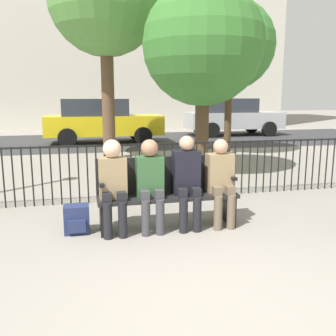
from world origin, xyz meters
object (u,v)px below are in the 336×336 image
object	(u,v)px
seated_person_1	(150,180)
backpack	(77,219)
tree_1	(230,45)
parked_car_0	(102,120)
parked_car_1	(232,116)
park_bench	(167,190)
seated_person_0	(113,181)
seated_person_2	(187,178)
seated_person_3	(221,178)
tree_0	(203,45)

from	to	relation	value
seated_person_1	backpack	bearing A→B (deg)	172.50
seated_person_1	tree_1	world-z (taller)	tree_1
tree_1	parked_car_0	world-z (taller)	tree_1
parked_car_0	parked_car_1	world-z (taller)	same
park_bench	backpack	bearing A→B (deg)	-179.55
seated_person_0	seated_person_2	world-z (taller)	seated_person_2
park_bench	parked_car_1	size ratio (longest dim) A/B	0.43
seated_person_1	seated_person_2	size ratio (longest dim) A/B	0.97
seated_person_1	parked_car_0	distance (m)	9.47
tree_1	parked_car_0	distance (m)	5.48
park_bench	seated_person_1	world-z (taller)	seated_person_1
seated_person_1	park_bench	bearing A→B (deg)	28.55
backpack	seated_person_3	bearing A→B (deg)	-3.77
seated_person_3	parked_car_0	distance (m)	9.54
seated_person_0	tree_1	bearing A→B (deg)	57.02
backpack	parked_car_1	distance (m)	12.86
seated_person_2	seated_person_3	world-z (taller)	seated_person_2
parked_car_1	parked_car_0	bearing A→B (deg)	-163.78
backpack	tree_1	world-z (taller)	tree_1
tree_0	seated_person_1	bearing A→B (deg)	-117.76
seated_person_1	parked_car_1	world-z (taller)	parked_car_1
backpack	parked_car_0	xyz separation A→B (m)	(0.80, 9.35, 0.67)
parked_car_0	parked_car_1	distance (m)	6.02
seated_person_0	seated_person_2	bearing A→B (deg)	0.08
backpack	parked_car_0	distance (m)	9.41
backpack	parked_car_0	size ratio (longest dim) A/B	0.08
tree_0	parked_car_0	world-z (taller)	tree_0
seated_person_3	park_bench	bearing A→B (deg)	169.31
park_bench	tree_0	world-z (taller)	tree_0
tree_1	parked_car_0	bearing A→B (deg)	135.24
seated_person_1	seated_person_3	distance (m)	0.94
backpack	seated_person_1	bearing A→B (deg)	-7.50
seated_person_1	tree_0	size ratio (longest dim) A/B	0.29
seated_person_0	park_bench	bearing A→B (deg)	10.46
seated_person_3	tree_1	bearing A→B (deg)	67.55
parked_car_1	seated_person_2	bearing A→B (deg)	-114.91
seated_person_2	parked_car_0	bearing A→B (deg)	93.64
tree_1	parked_car_1	size ratio (longest dim) A/B	1.06
seated_person_2	tree_1	bearing A→B (deg)	63.86
parked_car_0	parked_car_1	size ratio (longest dim) A/B	1.00
seated_person_2	tree_0	size ratio (longest dim) A/B	0.30
park_bench	seated_person_3	size ratio (longest dim) A/B	1.57
seated_person_1	parked_car_1	xyz separation A→B (m)	(5.66, 11.15, 0.18)
seated_person_1	seated_person_2	xyz separation A→B (m)	(0.48, 0.00, 0.01)
park_bench	parked_car_0	size ratio (longest dim) A/B	0.43
seated_person_1	seated_person_3	world-z (taller)	seated_person_1
seated_person_0	parked_car_1	world-z (taller)	parked_car_1
tree_1	parked_car_1	world-z (taller)	tree_1
park_bench	parked_car_0	xyz separation A→B (m)	(-0.36, 9.34, 0.35)
parked_car_1	park_bench	bearing A→B (deg)	-116.18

